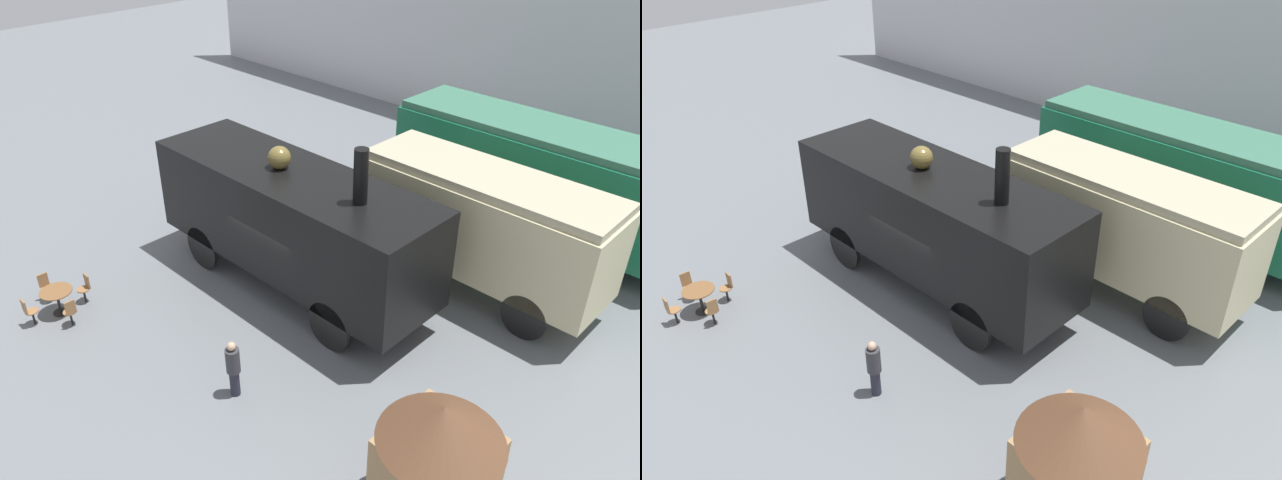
# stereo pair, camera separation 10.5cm
# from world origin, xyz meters

# --- Properties ---
(ground_plane) EXTENTS (80.00, 80.00, 0.00)m
(ground_plane) POSITION_xyz_m (0.00, 0.00, 0.00)
(ground_plane) COLOR slate
(backdrop_wall) EXTENTS (44.00, 0.15, 9.00)m
(backdrop_wall) POSITION_xyz_m (0.00, 15.54, 4.50)
(backdrop_wall) COLOR silver
(backdrop_wall) RESTS_ON ground_plane
(streamlined_locomotive) EXTENTS (11.96, 2.75, 3.78)m
(streamlined_locomotive) POSITION_xyz_m (4.14, 8.46, 2.17)
(streamlined_locomotive) COLOR #196B47
(streamlined_locomotive) RESTS_ON ground_plane
(passenger_coach_vintage) EXTENTS (7.26, 2.46, 3.69)m
(passenger_coach_vintage) POSITION_xyz_m (3.80, 4.25, 2.24)
(passenger_coach_vintage) COLOR beige
(passenger_coach_vintage) RESTS_ON ground_plane
(steam_locomotive) EXTENTS (9.06, 2.74, 5.15)m
(steam_locomotive) POSITION_xyz_m (-0.09, 0.48, 2.30)
(steam_locomotive) COLOR black
(steam_locomotive) RESTS_ON ground_plane
(cafe_table_near) EXTENTS (0.88, 0.88, 0.75)m
(cafe_table_near) POSITION_xyz_m (-3.81, -5.09, 0.59)
(cafe_table_near) COLOR black
(cafe_table_near) RESTS_ON ground_plane
(cafe_chair_0) EXTENTS (0.36, 0.36, 0.87)m
(cafe_chair_0) POSITION_xyz_m (-3.78, -4.28, 0.51)
(cafe_chair_0) COLOR black
(cafe_chair_0) RESTS_ON ground_plane
(cafe_chair_1) EXTENTS (0.36, 0.36, 0.87)m
(cafe_chair_1) POSITION_xyz_m (-4.63, -5.06, 0.51)
(cafe_chair_1) COLOR black
(cafe_chair_1) RESTS_ON ground_plane
(cafe_chair_2) EXTENTS (0.36, 0.36, 0.87)m
(cafe_chair_2) POSITION_xyz_m (-3.84, -5.90, 0.51)
(cafe_chair_2) COLOR black
(cafe_chair_2) RESTS_ON ground_plane
(cafe_chair_3) EXTENTS (0.36, 0.36, 0.87)m
(cafe_chair_3) POSITION_xyz_m (-3.00, -5.12, 0.51)
(cafe_chair_3) COLOR black
(cafe_chair_3) RESTS_ON ground_plane
(visitor_person) EXTENTS (0.34, 0.34, 1.58)m
(visitor_person) POSITION_xyz_m (2.19, -3.61, 0.85)
(visitor_person) COLOR #262633
(visitor_person) RESTS_ON ground_plane
(ticket_kiosk) EXTENTS (2.34, 2.34, 3.00)m
(ticket_kiosk) POSITION_xyz_m (7.47, -3.06, 1.67)
(ticket_kiosk) COLOR #99754C
(ticket_kiosk) RESTS_ON ground_plane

